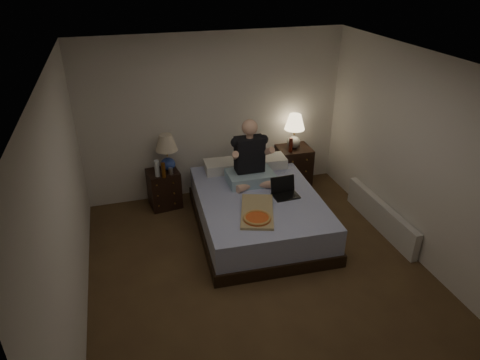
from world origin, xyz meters
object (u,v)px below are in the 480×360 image
object	(u,v)px
nightstand_right	(293,167)
person	(251,153)
lamp_left	(167,153)
water_bottle	(157,168)
bed	(258,212)
pizza_box	(257,219)
beer_bottle_right	(291,145)
nightstand_left	(164,189)
radiator	(381,216)
soda_can	(171,171)
beer_bottle_left	(163,170)
lamp_right	(294,131)
laptop	(286,189)

from	to	relation	value
nightstand_right	person	xyz separation A→B (m)	(-0.95, -0.66, 0.66)
lamp_left	water_bottle	bearing A→B (deg)	-136.74
bed	pizza_box	bearing A→B (deg)	-107.35
lamp_left	beer_bottle_right	bearing A→B (deg)	-3.19
pizza_box	water_bottle	bearing A→B (deg)	143.85
nightstand_left	radiator	world-z (taller)	nightstand_left
water_bottle	nightstand_right	bearing A→B (deg)	4.84
nightstand_left	beer_bottle_right	size ratio (longest dim) A/B	2.53
lamp_left	nightstand_left	bearing A→B (deg)	-159.15
lamp_left	soda_can	size ratio (longest dim) A/B	5.60
nightstand_left	beer_bottle_left	distance (m)	0.45
nightstand_right	lamp_left	xyz separation A→B (m)	(-2.03, -0.02, 0.52)
lamp_left	person	world-z (taller)	person
lamp_left	beer_bottle_left	world-z (taller)	lamp_left
nightstand_left	lamp_right	size ratio (longest dim) A/B	1.04
radiator	soda_can	bearing A→B (deg)	153.28
laptop	nightstand_left	bearing A→B (deg)	141.02
bed	beer_bottle_right	size ratio (longest dim) A/B	9.24
laptop	lamp_right	bearing A→B (deg)	60.98
nightstand_left	laptop	world-z (taller)	laptop
nightstand_right	lamp_right	distance (m)	0.62
bed	nightstand_right	bearing A→B (deg)	50.63
lamp_right	person	world-z (taller)	person
nightstand_left	soda_can	distance (m)	0.38
soda_can	laptop	distance (m)	1.73
beer_bottle_right	pizza_box	distance (m)	1.87
lamp_right	pizza_box	distance (m)	2.07
lamp_right	soda_can	world-z (taller)	lamp_right
bed	nightstand_right	distance (m)	1.42
nightstand_right	pizza_box	size ratio (longest dim) A/B	0.89
person	radiator	xyz separation A→B (m)	(1.64, -0.88, -0.80)
nightstand_left	beer_bottle_right	bearing A→B (deg)	-9.39
water_bottle	pizza_box	size ratio (longest dim) A/B	0.33
beer_bottle_right	radiator	distance (m)	1.73
lamp_left	person	size ratio (longest dim) A/B	0.60
soda_can	nightstand_left	bearing A→B (deg)	132.63
beer_bottle_right	laptop	bearing A→B (deg)	-115.08
water_bottle	bed	bearing A→B (deg)	-34.31
lamp_right	beer_bottle_right	size ratio (longest dim) A/B	2.43
beer_bottle_right	person	size ratio (longest dim) A/B	0.25
beer_bottle_right	laptop	world-z (taller)	beer_bottle_right
soda_can	laptop	world-z (taller)	laptop
nightstand_left	radiator	xyz separation A→B (m)	(2.81, -1.48, -0.09)
lamp_left	lamp_right	size ratio (longest dim) A/B	1.00
beer_bottle_left	radiator	xyz separation A→B (m)	(2.81, -1.28, -0.50)
water_bottle	person	bearing A→B (deg)	-20.45
bed	lamp_left	size ratio (longest dim) A/B	3.80
person	pizza_box	bearing A→B (deg)	-102.06
bed	water_bottle	xyz separation A→B (m)	(-1.26, 0.86, 0.44)
soda_can	radiator	bearing A→B (deg)	-26.72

